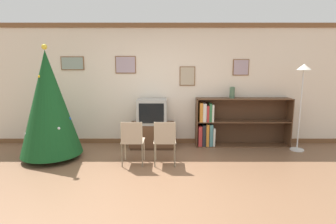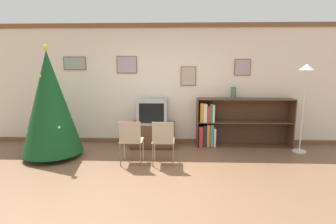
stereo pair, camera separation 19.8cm
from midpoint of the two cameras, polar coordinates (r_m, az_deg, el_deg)
name	(u,v)px [view 2 (the right image)]	position (r m, az deg, el deg)	size (l,w,h in m)	color
ground_plane	(147,190)	(3.98, -3.03, -16.52)	(24.00, 24.00, 0.00)	brown
wall_back	(159,85)	(5.99, -1.08, 5.93)	(8.62, 0.11, 2.70)	silver
christmas_tree	(50,103)	(5.45, -23.37, 1.83)	(1.13, 1.13, 2.17)	maroon
tv_console	(153,135)	(5.84, -2.33, -5.00)	(0.97, 0.55, 0.53)	#412A1A
television	(153,111)	(5.72, -2.37, 0.16)	(0.63, 0.52, 0.54)	#9E9E99
folding_chair_left	(131,140)	(4.76, -6.89, -5.98)	(0.40, 0.40, 0.82)	tan
folding_chair_right	(163,140)	(4.70, 0.14, -6.10)	(0.40, 0.40, 0.82)	tan
bookshelf	(227,124)	(6.00, 13.60, -2.47)	(2.09, 0.36, 1.08)	brown
vase	(233,93)	(5.92, 14.99, 4.09)	(0.11, 0.11, 0.25)	#47664C
standing_lamp	(305,85)	(6.00, 28.53, 5.15)	(0.28, 0.28, 1.82)	silver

